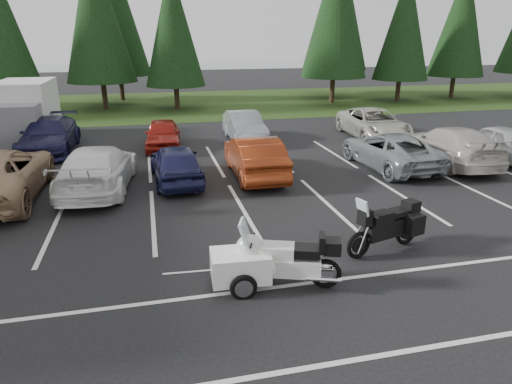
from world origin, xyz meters
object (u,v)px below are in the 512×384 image
at_px(touring_motorcycle, 284,254).
at_px(adventure_motorcycle, 385,223).
at_px(car_near_3, 98,168).
at_px(car_near_6, 390,150).
at_px(car_far_1, 49,135).
at_px(cargo_trailer, 240,269).
at_px(car_far_4, 374,123).
at_px(car_far_2, 163,134).
at_px(car_far_3, 245,127).
at_px(car_near_8, 498,142).
at_px(car_near_7, 451,145).
at_px(car_near_4, 176,163).
at_px(car_near_5, 255,156).
at_px(box_truck, 23,113).

distance_m(touring_motorcycle, adventure_motorcycle, 3.01).
xyz_separation_m(car_near_3, car_near_6, (11.10, 0.27, -0.07)).
relative_size(car_far_1, adventure_motorcycle, 2.09).
distance_m(touring_motorcycle, cargo_trailer, 0.98).
relative_size(car_near_6, touring_motorcycle, 1.89).
height_order(car_near_3, car_near_6, car_near_3).
distance_m(car_near_6, touring_motorcycle, 10.35).
bearing_deg(car_far_4, car_far_2, -177.32).
distance_m(car_far_3, car_far_4, 6.67).
height_order(car_far_1, car_far_4, car_far_1).
relative_size(car_near_8, car_far_2, 1.11).
bearing_deg(car_near_3, car_far_3, -129.63).
height_order(car_near_7, car_far_4, car_near_7).
bearing_deg(car_far_2, car_near_4, -83.97).
relative_size(car_near_7, car_far_4, 1.00).
height_order(car_near_5, car_near_7, car_near_7).
xyz_separation_m(car_near_5, car_far_4, (7.53, 5.24, -0.03)).
height_order(car_near_8, car_far_1, car_far_1).
distance_m(car_near_3, car_far_1, 6.67).
bearing_deg(car_far_3, car_near_5, -98.87).
bearing_deg(car_near_7, car_far_4, -78.00).
distance_m(box_truck, car_near_6, 17.24).
bearing_deg(car_far_2, car_near_5, -56.08).
relative_size(car_near_3, car_far_2, 1.35).
bearing_deg(cargo_trailer, car_far_2, 97.97).
distance_m(car_near_5, car_near_8, 10.73).
height_order(car_far_1, car_far_2, car_far_1).
distance_m(car_near_7, cargo_trailer, 12.81).
distance_m(box_truck, car_near_7, 19.67).
distance_m(car_near_6, car_far_1, 14.91).
distance_m(car_near_3, touring_motorcycle, 8.72).
relative_size(car_far_2, car_far_4, 0.74).
bearing_deg(car_far_3, car_near_6, -52.92).
xyz_separation_m(car_near_4, car_near_6, (8.46, 0.01, -0.00)).
bearing_deg(car_near_7, car_near_3, 5.42).
height_order(car_near_4, car_near_5, car_near_5).
height_order(car_far_2, car_far_3, car_far_3).
relative_size(car_near_7, car_near_8, 1.22).
xyz_separation_m(car_near_6, car_near_8, (5.19, 0.18, 0.04)).
xyz_separation_m(car_near_7, car_near_8, (2.52, 0.28, -0.03)).
height_order(car_near_7, touring_motorcycle, car_near_7).
distance_m(car_near_8, car_far_3, 11.46).
distance_m(car_near_4, car_far_3, 7.17).
xyz_separation_m(car_near_3, car_near_8, (16.29, 0.45, -0.03)).
bearing_deg(adventure_motorcycle, touring_motorcycle, -176.57).
xyz_separation_m(car_near_7, touring_motorcycle, (-9.43, -7.73, -0.03)).
bearing_deg(car_far_2, car_near_7, -22.25).
bearing_deg(car_far_4, car_near_4, -149.77).
bearing_deg(touring_motorcycle, car_near_5, 101.03).
bearing_deg(cargo_trailer, car_near_5, 78.16).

